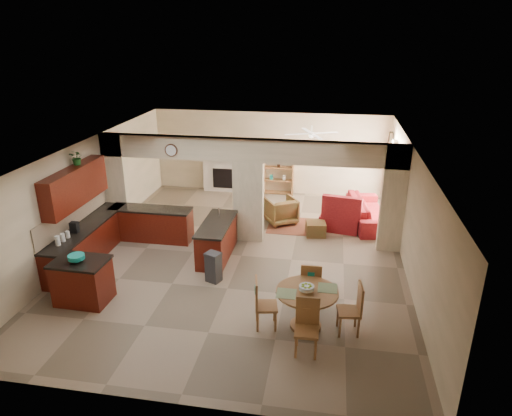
% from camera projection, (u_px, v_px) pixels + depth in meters
% --- Properties ---
extents(floor, '(10.00, 10.00, 0.00)m').
position_uv_depth(floor, '(241.00, 256.00, 11.60)').
color(floor, gray).
rests_on(floor, ground).
extents(ceiling, '(10.00, 10.00, 0.00)m').
position_uv_depth(ceiling, '(240.00, 148.00, 10.57)').
color(ceiling, white).
rests_on(ceiling, wall_back).
extents(wall_back, '(8.00, 0.00, 8.00)m').
position_uv_depth(wall_back, '(269.00, 153.00, 15.67)').
color(wall_back, beige).
rests_on(wall_back, floor).
extents(wall_front, '(8.00, 0.00, 8.00)m').
position_uv_depth(wall_front, '(172.00, 328.00, 6.50)').
color(wall_front, beige).
rests_on(wall_front, floor).
extents(wall_left, '(0.00, 10.00, 10.00)m').
position_uv_depth(wall_left, '(88.00, 195.00, 11.71)').
color(wall_left, beige).
rests_on(wall_left, floor).
extents(wall_right, '(0.00, 10.00, 10.00)m').
position_uv_depth(wall_right, '(411.00, 215.00, 10.46)').
color(wall_right, beige).
rests_on(wall_right, floor).
extents(partition_left_pier, '(0.60, 0.25, 2.80)m').
position_uv_depth(partition_left_pier, '(117.00, 184.00, 12.58)').
color(partition_left_pier, beige).
rests_on(partition_left_pier, floor).
extents(partition_center_pier, '(0.80, 0.25, 2.20)m').
position_uv_depth(partition_center_pier, '(248.00, 202.00, 12.11)').
color(partition_center_pier, beige).
rests_on(partition_center_pier, floor).
extents(partition_right_pier, '(0.60, 0.25, 2.80)m').
position_uv_depth(partition_right_pier, '(393.00, 199.00, 11.43)').
color(partition_right_pier, beige).
rests_on(partition_right_pier, floor).
extents(partition_header, '(8.00, 0.25, 0.60)m').
position_uv_depth(partition_header, '(248.00, 150.00, 11.60)').
color(partition_header, beige).
rests_on(partition_header, partition_center_pier).
extents(kitchen_counter, '(2.52, 3.29, 1.48)m').
position_uv_depth(kitchen_counter, '(115.00, 234.00, 11.71)').
color(kitchen_counter, '#410C07').
rests_on(kitchen_counter, floor).
extents(upper_cabinets, '(0.35, 2.40, 0.90)m').
position_uv_depth(upper_cabinets, '(75.00, 186.00, 10.75)').
color(upper_cabinets, '#410C07').
rests_on(upper_cabinets, wall_left).
extents(peninsula, '(0.70, 1.85, 0.91)m').
position_uv_depth(peninsula, '(217.00, 240.00, 11.42)').
color(peninsula, '#410C07').
rests_on(peninsula, floor).
extents(wall_clock, '(0.34, 0.03, 0.34)m').
position_uv_depth(wall_clock, '(171.00, 150.00, 11.79)').
color(wall_clock, '#4E2A1A').
rests_on(wall_clock, partition_header).
extents(rug, '(1.60, 1.30, 0.01)m').
position_uv_depth(rug, '(296.00, 226.00, 13.34)').
color(rug, brown).
rests_on(rug, floor).
extents(fireplace, '(1.60, 0.35, 1.20)m').
position_uv_depth(fireplace, '(224.00, 174.00, 16.06)').
color(fireplace, beige).
rests_on(fireplace, floor).
extents(shelving_unit, '(1.00, 0.32, 1.80)m').
position_uv_depth(shelving_unit, '(279.00, 169.00, 15.64)').
color(shelving_unit, brown).
rests_on(shelving_unit, floor).
extents(window_a, '(0.02, 0.90, 1.90)m').
position_uv_depth(window_a, '(397.00, 190.00, 12.65)').
color(window_a, white).
rests_on(window_a, wall_right).
extents(window_b, '(0.02, 0.90, 1.90)m').
position_uv_depth(window_b, '(391.00, 173.00, 14.21)').
color(window_b, white).
rests_on(window_b, wall_right).
extents(glazed_door, '(0.02, 0.70, 2.10)m').
position_uv_depth(glazed_door, '(393.00, 186.00, 13.49)').
color(glazed_door, white).
rests_on(glazed_door, wall_right).
extents(drape_a_left, '(0.10, 0.28, 2.30)m').
position_uv_depth(drape_a_left, '(398.00, 198.00, 12.11)').
color(drape_a_left, '#441F1B').
rests_on(drape_a_left, wall_right).
extents(drape_a_right, '(0.10, 0.28, 2.30)m').
position_uv_depth(drape_a_right, '(393.00, 184.00, 13.21)').
color(drape_a_right, '#441F1B').
rests_on(drape_a_right, wall_right).
extents(drape_b_left, '(0.10, 0.28, 2.30)m').
position_uv_depth(drape_b_left, '(392.00, 178.00, 13.67)').
color(drape_b_left, '#441F1B').
rests_on(drape_b_left, wall_right).
extents(drape_b_right, '(0.10, 0.28, 2.30)m').
position_uv_depth(drape_b_right, '(388.00, 167.00, 14.77)').
color(drape_b_right, '#441F1B').
rests_on(drape_b_right, wall_right).
extents(ceiling_fan, '(1.00, 1.00, 0.10)m').
position_uv_depth(ceiling_fan, '(312.00, 134.00, 13.18)').
color(ceiling_fan, white).
rests_on(ceiling_fan, ceiling).
extents(kitchen_island, '(1.13, 0.82, 0.96)m').
position_uv_depth(kitchen_island, '(83.00, 281.00, 9.50)').
color(kitchen_island, '#410C07').
rests_on(kitchen_island, floor).
extents(teal_bowl, '(0.33, 0.33, 0.16)m').
position_uv_depth(teal_bowl, '(77.00, 258.00, 9.25)').
color(teal_bowl, teal).
rests_on(teal_bowl, kitchen_island).
extents(trash_can, '(0.39, 0.36, 0.65)m').
position_uv_depth(trash_can, '(213.00, 268.00, 10.32)').
color(trash_can, '#2E2D30').
rests_on(trash_can, floor).
extents(dining_table, '(1.18, 1.18, 0.81)m').
position_uv_depth(dining_table, '(307.00, 303.00, 8.64)').
color(dining_table, brown).
rests_on(dining_table, floor).
extents(fruit_bowl, '(0.28, 0.28, 0.15)m').
position_uv_depth(fruit_bowl, '(307.00, 288.00, 8.47)').
color(fruit_bowl, '#84AE25').
rests_on(fruit_bowl, dining_table).
extents(sofa, '(2.58, 1.32, 0.72)m').
position_uv_depth(sofa, '(369.00, 211.00, 13.45)').
color(sofa, maroon).
rests_on(sofa, floor).
extents(chaise, '(1.22, 1.06, 0.44)m').
position_uv_depth(chaise, '(340.00, 221.00, 13.14)').
color(chaise, maroon).
rests_on(chaise, floor).
extents(armchair, '(1.15, 1.15, 0.77)m').
position_uv_depth(armchair, '(281.00, 210.00, 13.46)').
color(armchair, maroon).
rests_on(armchair, floor).
extents(ottoman, '(0.60, 0.60, 0.38)m').
position_uv_depth(ottoman, '(316.00, 228.00, 12.71)').
color(ottoman, maroon).
rests_on(ottoman, floor).
extents(plant, '(0.36, 0.32, 0.36)m').
position_uv_depth(plant, '(77.00, 158.00, 10.75)').
color(plant, '#124414').
rests_on(plant, upper_cabinets).
extents(chair_north, '(0.43, 0.44, 1.02)m').
position_uv_depth(chair_north, '(311.00, 284.00, 9.26)').
color(chair_north, brown).
rests_on(chair_north, floor).
extents(chair_east, '(0.47, 0.47, 1.02)m').
position_uv_depth(chair_east, '(354.00, 307.00, 8.48)').
color(chair_east, brown).
rests_on(chair_east, floor).
extents(chair_south, '(0.43, 0.44, 1.02)m').
position_uv_depth(chair_south, '(307.00, 323.00, 8.01)').
color(chair_south, brown).
rests_on(chair_south, floor).
extents(chair_west, '(0.49, 0.49, 1.02)m').
position_uv_depth(chair_west, '(262.00, 302.00, 8.65)').
color(chair_west, brown).
rests_on(chair_west, floor).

